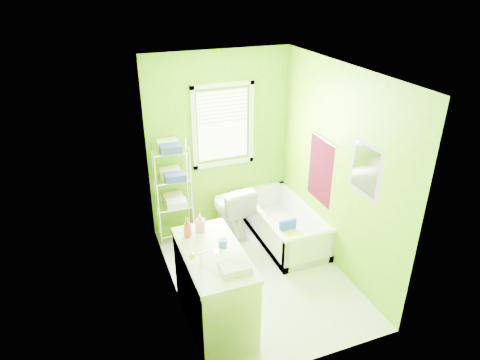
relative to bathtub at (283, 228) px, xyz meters
name	(u,v)px	position (x,y,z in m)	size (l,w,h in m)	color
ground	(257,274)	(-0.68, -0.63, -0.16)	(2.90, 2.90, 0.00)	silver
room_envelope	(260,165)	(-0.68, -0.63, 1.38)	(2.14, 2.94, 2.62)	#64A407
window	(223,121)	(-0.63, 0.80, 1.45)	(0.92, 0.05, 1.22)	white
door	(198,277)	(-1.71, -1.62, 0.84)	(0.09, 0.80, 2.00)	white
right_wall_decor	(337,170)	(0.36, -0.64, 1.16)	(0.04, 1.48, 1.17)	#440716
bathtub	(283,228)	(0.00, 0.00, 0.00)	(0.75, 1.60, 0.52)	white
toilet	(231,208)	(-0.66, 0.42, 0.25)	(0.46, 0.80, 0.82)	white
vanity	(214,285)	(-1.43, -1.19, 0.32)	(0.62, 1.22, 1.14)	silver
wire_shelf_unit	(174,182)	(-1.44, 0.56, 0.74)	(0.51, 0.41, 1.49)	silver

